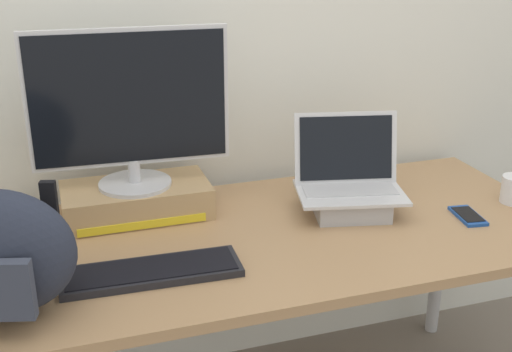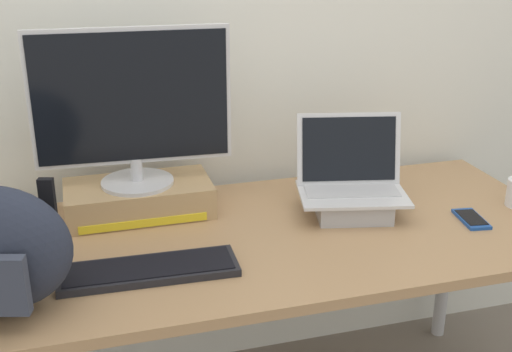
{
  "view_description": "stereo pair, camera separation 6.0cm",
  "coord_description": "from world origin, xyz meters",
  "px_view_note": "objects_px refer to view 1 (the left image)",
  "views": [
    {
      "loc": [
        -0.53,
        -1.64,
        1.58
      ],
      "look_at": [
        0.0,
        0.0,
        0.91
      ],
      "focal_mm": 46.28,
      "sensor_mm": 36.0,
      "label": 1
    },
    {
      "loc": [
        -0.48,
        -1.65,
        1.58
      ],
      "look_at": [
        0.0,
        0.0,
        0.91
      ],
      "focal_mm": 46.28,
      "sensor_mm": 36.0,
      "label": 2
    }
  ],
  "objects_px": {
    "toner_box_yellow": "(136,200)",
    "open_laptop": "(349,193)",
    "desktop_monitor": "(130,108)",
    "cell_phone": "(468,216)",
    "external_keyboard": "(152,272)"
  },
  "relations": [
    {
      "from": "desktop_monitor",
      "to": "open_laptop",
      "type": "xyz_separation_m",
      "value": [
        0.63,
        -0.18,
        -0.28
      ]
    },
    {
      "from": "desktop_monitor",
      "to": "external_keyboard",
      "type": "distance_m",
      "value": 0.51
    },
    {
      "from": "desktop_monitor",
      "to": "cell_phone",
      "type": "relative_size",
      "value": 3.94
    },
    {
      "from": "desktop_monitor",
      "to": "external_keyboard",
      "type": "bearing_deg",
      "value": -89.97
    },
    {
      "from": "desktop_monitor",
      "to": "cell_phone",
      "type": "bearing_deg",
      "value": -16.06
    },
    {
      "from": "open_laptop",
      "to": "external_keyboard",
      "type": "distance_m",
      "value": 0.69
    },
    {
      "from": "external_keyboard",
      "to": "cell_phone",
      "type": "height_order",
      "value": "external_keyboard"
    },
    {
      "from": "toner_box_yellow",
      "to": "open_laptop",
      "type": "relative_size",
      "value": 1.2
    },
    {
      "from": "toner_box_yellow",
      "to": "desktop_monitor",
      "type": "height_order",
      "value": "desktop_monitor"
    },
    {
      "from": "open_laptop",
      "to": "toner_box_yellow",
      "type": "bearing_deg",
      "value": 177.22
    },
    {
      "from": "external_keyboard",
      "to": "toner_box_yellow",
      "type": "bearing_deg",
      "value": 89.04
    },
    {
      "from": "external_keyboard",
      "to": "cell_phone",
      "type": "relative_size",
      "value": 3.12
    },
    {
      "from": "toner_box_yellow",
      "to": "desktop_monitor",
      "type": "bearing_deg",
      "value": -94.37
    },
    {
      "from": "cell_phone",
      "to": "open_laptop",
      "type": "bearing_deg",
      "value": 162.14
    },
    {
      "from": "desktop_monitor",
      "to": "open_laptop",
      "type": "distance_m",
      "value": 0.71
    }
  ]
}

